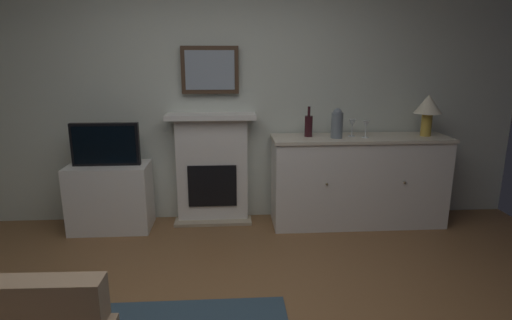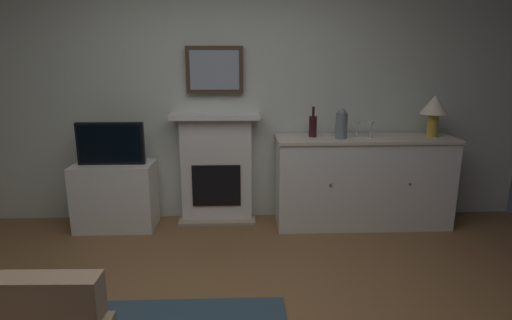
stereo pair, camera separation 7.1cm
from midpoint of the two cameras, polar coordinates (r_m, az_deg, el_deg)
The scene contains 11 objects.
wall_rear at distance 4.15m, azimuth -5.33°, elevation 11.62°, with size 6.05×0.06×2.92m, color silver.
fireplace_unit at distance 4.16m, azimuth -6.54°, elevation -1.15°, with size 0.87×0.30×1.10m.
framed_picture at distance 4.07m, azimuth -6.89°, elevation 12.24°, with size 0.55×0.04×0.45m.
sideboard_cabinet at distance 4.20m, azimuth 13.46°, elevation -2.78°, with size 1.71×0.49×0.89m.
table_lamp at distance 4.29m, azimuth 22.25°, elevation 6.78°, with size 0.26×0.26×0.40m.
wine_bottle at distance 4.00m, azimuth 6.77°, elevation 4.76°, with size 0.08×0.08×0.29m.
wine_glass_left at distance 4.07m, azimuth 12.68°, elevation 4.89°, with size 0.07×0.07×0.16m.
wine_glass_center at distance 4.04m, azimuth 14.46°, elevation 4.72°, with size 0.07×0.07×0.16m.
vase_decorative at distance 3.96m, azimuth 10.63°, elevation 5.00°, with size 0.11×0.11×0.28m.
tv_cabinet at distance 4.24m, azimuth -19.89°, elevation -4.83°, with size 0.75×0.42×0.65m.
tv_set at distance 4.08m, azimuth -20.58°, elevation 2.03°, with size 0.62×0.07×0.40m.
Camera 1 is at (0.07, -1.96, 1.62)m, focal length 28.94 mm.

